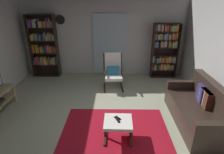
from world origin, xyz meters
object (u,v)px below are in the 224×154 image
(bookshelf_near_tv, at_px, (44,45))
(cell_phone, at_px, (117,118))
(bookshelf_near_sofa, at_px, (165,49))
(tv_remote, at_px, (118,120))
(wall_clock, at_px, (60,20))
(leather_sofa, at_px, (199,109))
(ottoman, at_px, (118,124))
(lounge_armchair, at_px, (113,70))

(bookshelf_near_tv, xyz_separation_m, cell_phone, (2.38, -3.05, -0.68))
(bookshelf_near_sofa, height_order, cell_phone, bookshelf_near_sofa)
(tv_remote, xyz_separation_m, wall_clock, (-1.78, 3.24, 1.44))
(wall_clock, bearing_deg, bookshelf_near_sofa, -3.02)
(bookshelf_near_tv, bearing_deg, bookshelf_near_sofa, -0.72)
(bookshelf_near_sofa, xyz_separation_m, wall_clock, (-3.36, 0.18, 0.89))
(leather_sofa, xyz_separation_m, ottoman, (-1.72, -0.52, 0.00))
(leather_sofa, relative_size, wall_clock, 6.20)
(lounge_armchair, xyz_separation_m, ottoman, (0.11, -2.24, -0.21))
(lounge_armchair, height_order, ottoman, lounge_armchair)
(bookshelf_near_tv, relative_size, wall_clock, 7.01)
(bookshelf_near_tv, bearing_deg, cell_phone, -51.97)
(bookshelf_near_tv, relative_size, bookshelf_near_sofa, 1.15)
(bookshelf_near_sofa, bearing_deg, tv_remote, -117.19)
(lounge_armchair, relative_size, ottoman, 1.93)
(lounge_armchair, distance_m, cell_phone, 2.17)
(ottoman, relative_size, tv_remote, 3.67)
(lounge_armchair, relative_size, tv_remote, 7.10)
(bookshelf_near_tv, relative_size, cell_phone, 14.51)
(ottoman, bearing_deg, bookshelf_near_tv, 127.49)
(lounge_armchair, bearing_deg, ottoman, -87.22)
(leather_sofa, height_order, lounge_armchair, lounge_armchair)
(bookshelf_near_tv, height_order, ottoman, bookshelf_near_tv)
(bookshelf_near_sofa, relative_size, cell_phone, 12.66)
(tv_remote, bearing_deg, leather_sofa, -6.57)
(bookshelf_near_sofa, xyz_separation_m, tv_remote, (-1.57, -3.06, -0.55))
(bookshelf_near_sofa, distance_m, tv_remote, 3.48)
(cell_phone, bearing_deg, tv_remote, -128.22)
(bookshelf_near_sofa, bearing_deg, wall_clock, 176.98)
(bookshelf_near_sofa, height_order, tv_remote, bookshelf_near_sofa)
(bookshelf_near_sofa, bearing_deg, ottoman, -117.00)
(tv_remote, distance_m, wall_clock, 3.97)
(bookshelf_near_tv, height_order, cell_phone, bookshelf_near_tv)
(bookshelf_near_tv, distance_m, leather_sofa, 4.92)
(tv_remote, bearing_deg, cell_phone, 68.74)
(bookshelf_near_sofa, distance_m, cell_phone, 3.43)
(cell_phone, bearing_deg, wall_clock, 79.35)
(bookshelf_near_tv, height_order, bookshelf_near_sofa, bookshelf_near_tv)
(tv_remote, bearing_deg, ottoman, -76.79)
(cell_phone, bearing_deg, ottoman, -122.71)
(bookshelf_near_sofa, distance_m, wall_clock, 3.48)
(lounge_armchair, xyz_separation_m, cell_phone, (0.10, -2.17, -0.13))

